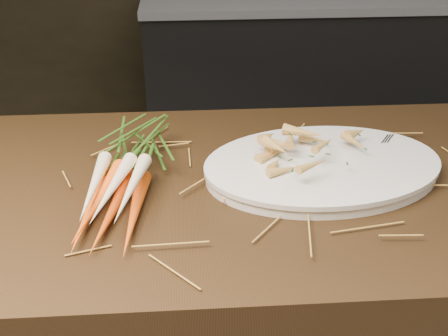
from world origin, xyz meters
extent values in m
cube|color=black|center=(0.00, 0.30, 0.45)|extent=(2.40, 0.70, 0.90)
cube|color=black|center=(0.30, 2.18, 0.40)|extent=(1.80, 0.60, 0.80)
cone|color=#F04400|center=(-0.58, 0.19, 0.92)|extent=(0.06, 0.25, 0.03)
cone|color=#F04400|center=(-0.54, 0.18, 0.92)|extent=(0.08, 0.25, 0.03)
cone|color=#F04400|center=(-0.50, 0.18, 0.92)|extent=(0.05, 0.25, 0.03)
cone|color=#F04400|center=(-0.56, 0.18, 0.94)|extent=(0.09, 0.25, 0.03)
cone|color=beige|center=(-0.57, 0.20, 0.96)|extent=(0.04, 0.23, 0.04)
cone|color=beige|center=(-0.53, 0.18, 0.96)|extent=(0.07, 0.23, 0.04)
cone|color=beige|center=(-0.50, 0.19, 0.96)|extent=(0.06, 0.23, 0.04)
ellipsoid|color=#366216|center=(-0.50, 0.40, 0.95)|extent=(0.19, 0.24, 0.08)
cube|color=silver|center=(0.04, 0.31, 0.93)|extent=(0.11, 0.16, 0.00)
camera|label=1|loc=(-0.40, -0.65, 1.47)|focal=45.00mm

